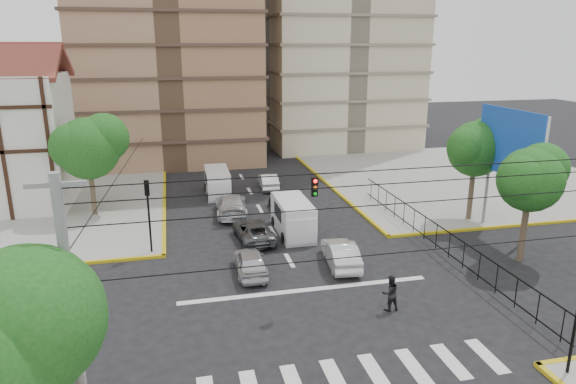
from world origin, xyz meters
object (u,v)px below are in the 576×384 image
object	(u,v)px
traffic_light_nw	(148,204)
car_white_front_right	(341,253)
car_silver_front_left	(250,262)
pedestrian_crosswalk	(390,293)
van_right_lane	(294,218)
van_left_lane	(218,183)

from	to	relation	value
traffic_light_nw	car_white_front_right	distance (m)	11.49
traffic_light_nw	car_silver_front_left	xyz separation A→B (m)	(5.32, -4.01, -2.43)
car_silver_front_left	pedestrian_crosswalk	bearing A→B (deg)	137.36
van_right_lane	van_left_lane	bearing A→B (deg)	111.52
traffic_light_nw	pedestrian_crosswalk	size ratio (longest dim) A/B	2.51
van_right_lane	car_silver_front_left	bearing A→B (deg)	-124.79
car_silver_front_left	pedestrian_crosswalk	xyz separation A→B (m)	(5.77, -5.43, 0.19)
car_white_front_right	pedestrian_crosswalk	bearing A→B (deg)	102.63
van_left_lane	car_silver_front_left	world-z (taller)	van_left_lane
pedestrian_crosswalk	van_left_lane	bearing A→B (deg)	-77.77
car_silver_front_left	car_white_front_right	world-z (taller)	car_white_front_right
van_left_lane	van_right_lane	bearing A→B (deg)	-67.82
traffic_light_nw	car_silver_front_left	size ratio (longest dim) A/B	1.09
car_white_front_right	car_silver_front_left	bearing A→B (deg)	5.41
van_left_lane	pedestrian_crosswalk	world-z (taller)	van_left_lane
van_right_lane	car_silver_front_left	world-z (taller)	van_right_lane
traffic_light_nw	van_right_lane	distance (m)	9.34
traffic_light_nw	pedestrian_crosswalk	distance (m)	14.73
car_white_front_right	pedestrian_crosswalk	size ratio (longest dim) A/B	2.49
van_left_lane	car_white_front_right	distance (m)	16.47
van_right_lane	pedestrian_crosswalk	size ratio (longest dim) A/B	2.89
traffic_light_nw	car_white_front_right	world-z (taller)	traffic_light_nw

